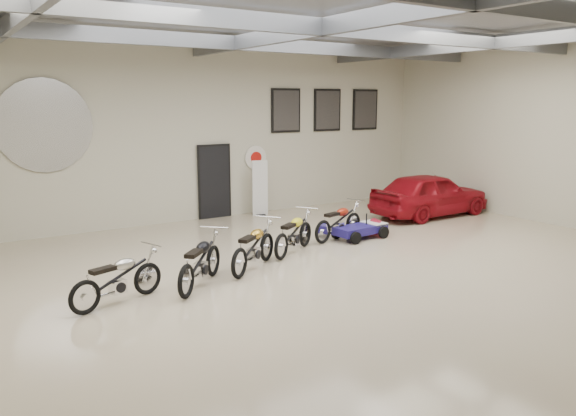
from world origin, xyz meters
TOP-DOWN VIEW (x-y plane):
  - floor at (0.00, 0.00)m, footprint 16.00×12.00m
  - ceiling at (0.00, 0.00)m, footprint 16.00×12.00m
  - back_wall at (0.00, 6.00)m, footprint 16.00×0.02m
  - right_wall at (8.00, 0.00)m, footprint 0.02×12.00m
  - ceiling_beams at (0.00, 0.00)m, footprint 15.80×11.80m
  - door at (0.50, 5.95)m, footprint 0.92×0.08m
  - logo_plaque at (-4.00, 5.95)m, footprint 2.30×0.06m
  - poster_left at (3.00, 5.96)m, footprint 1.05×0.08m
  - poster_mid at (4.60, 5.96)m, footprint 1.05×0.08m
  - poster_right at (6.20, 5.96)m, footprint 1.05×0.08m
  - oil_sign at (1.90, 5.95)m, footprint 0.72×0.10m
  - banner_stand at (1.78, 5.50)m, footprint 0.50×0.29m
  - motorcycle_silver at (-4.00, 0.32)m, footprint 1.86×1.09m
  - motorcycle_black at (-2.45, 0.40)m, footprint 1.77×1.73m
  - motorcycle_gold at (-1.09, 0.80)m, footprint 1.87×1.57m
  - motorcycle_yellow at (0.29, 1.42)m, footprint 1.84×1.42m
  - motorcycle_red at (1.95, 1.90)m, footprint 1.86×0.99m
  - go_kart at (2.58, 1.64)m, footprint 1.78×0.91m
  - vintage_car at (6.00, 2.68)m, footprint 1.59×3.88m

SIDE VIEW (x-z plane):
  - floor at x=0.00m, z-range -0.01..0.01m
  - go_kart at x=2.58m, z-range 0.00..0.63m
  - motorcycle_silver at x=-4.00m, z-range 0.00..0.92m
  - motorcycle_red at x=1.95m, z-range 0.00..0.92m
  - motorcycle_yellow at x=0.29m, z-range 0.00..0.94m
  - motorcycle_gold at x=-1.09m, z-range 0.00..0.98m
  - motorcycle_black at x=-2.45m, z-range 0.00..0.98m
  - vintage_car at x=6.00m, z-range 0.00..1.32m
  - banner_stand at x=1.78m, z-range 0.00..1.73m
  - door at x=0.50m, z-range 0.00..2.10m
  - oil_sign at x=1.90m, z-range 1.34..2.06m
  - back_wall at x=0.00m, z-range 0.00..5.00m
  - right_wall at x=8.00m, z-range 0.00..5.00m
  - logo_plaque at x=-4.00m, z-range 2.22..3.38m
  - poster_left at x=3.00m, z-range 2.42..3.78m
  - poster_mid at x=4.60m, z-range 2.42..3.78m
  - poster_right at x=6.20m, z-range 2.42..3.78m
  - ceiling_beams at x=0.00m, z-range 4.59..4.91m
  - ceiling at x=0.00m, z-range 5.00..5.00m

